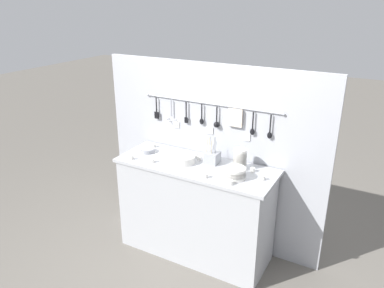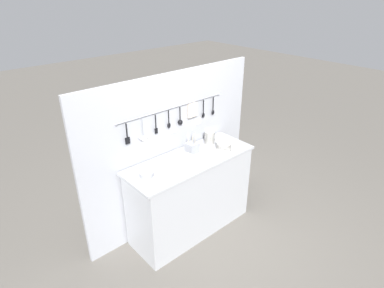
% 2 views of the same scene
% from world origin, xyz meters
% --- Properties ---
extents(ground_plane, '(20.00, 20.00, 0.00)m').
position_xyz_m(ground_plane, '(0.00, 0.00, 0.00)').
color(ground_plane, '#666059').
extents(counter, '(1.49, 0.55, 0.95)m').
position_xyz_m(counter, '(0.00, 0.00, 0.48)').
color(counter, '#ADAFB5').
rests_on(counter, ground).
extents(back_wall, '(2.29, 0.11, 1.83)m').
position_xyz_m(back_wall, '(0.00, 0.31, 0.92)').
color(back_wall, '#A8AAB2').
rests_on(back_wall, ground).
extents(bowl_stack_short_front, '(0.12, 0.12, 0.19)m').
position_xyz_m(bowl_stack_short_front, '(0.39, 0.11, 1.05)').
color(bowl_stack_short_front, silver).
rests_on(bowl_stack_short_front, counter).
extents(bowl_stack_back_corner, '(0.17, 0.17, 0.10)m').
position_xyz_m(bowl_stack_back_corner, '(0.43, -0.08, 1.00)').
color(bowl_stack_back_corner, silver).
rests_on(bowl_stack_back_corner, counter).
extents(plate_stack, '(0.21, 0.21, 0.07)m').
position_xyz_m(plate_stack, '(-0.12, -0.02, 0.99)').
color(plate_stack, silver).
rests_on(plate_stack, counter).
extents(steel_mixing_bowl, '(0.14, 0.14, 0.04)m').
position_xyz_m(steel_mixing_bowl, '(-0.55, 0.03, 0.97)').
color(steel_mixing_bowl, '#93969E').
rests_on(steel_mixing_bowl, counter).
extents(cutlery_caddy, '(0.12, 0.12, 0.26)m').
position_xyz_m(cutlery_caddy, '(0.12, 0.11, 1.01)').
color(cutlery_caddy, '#93969E').
rests_on(cutlery_caddy, counter).
extents(cup_back_left, '(0.04, 0.04, 0.04)m').
position_xyz_m(cup_back_left, '(0.20, -0.20, 0.97)').
color(cup_back_left, silver).
rests_on(cup_back_left, counter).
extents(cup_front_right, '(0.04, 0.04, 0.04)m').
position_xyz_m(cup_front_right, '(0.64, 0.00, 0.97)').
color(cup_front_right, silver).
rests_on(cup_front_right, counter).
extents(cup_mid_row, '(0.04, 0.04, 0.04)m').
position_xyz_m(cup_mid_row, '(-0.59, -0.19, 0.97)').
color(cup_mid_row, silver).
rests_on(cup_mid_row, counter).
extents(cup_edge_near, '(0.04, 0.04, 0.04)m').
position_xyz_m(cup_edge_near, '(-0.07, 0.16, 0.97)').
color(cup_edge_near, silver).
rests_on(cup_edge_near, counter).
extents(cup_back_right, '(0.04, 0.04, 0.04)m').
position_xyz_m(cup_back_right, '(-0.02, 0.11, 0.97)').
color(cup_back_right, silver).
rests_on(cup_back_right, counter).
extents(cup_front_left, '(0.04, 0.04, 0.04)m').
position_xyz_m(cup_front_left, '(-0.57, 0.17, 0.97)').
color(cup_front_left, silver).
rests_on(cup_front_left, counter).
extents(cup_by_caddy, '(0.04, 0.04, 0.04)m').
position_xyz_m(cup_by_caddy, '(0.44, -0.21, 0.97)').
color(cup_by_caddy, silver).
rests_on(cup_by_caddy, counter).
extents(cup_centre, '(0.04, 0.04, 0.04)m').
position_xyz_m(cup_centre, '(-0.37, -0.15, 0.97)').
color(cup_centre, silver).
rests_on(cup_centre, counter).
extents(cup_edge_far, '(0.04, 0.04, 0.04)m').
position_xyz_m(cup_edge_far, '(0.51, 0.11, 0.97)').
color(cup_edge_far, silver).
rests_on(cup_edge_far, counter).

